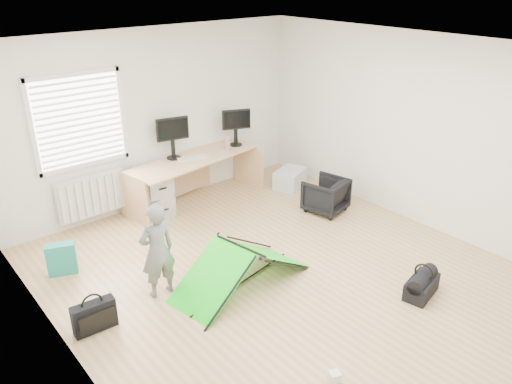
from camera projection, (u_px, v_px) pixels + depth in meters
ground at (277, 271)px, 6.21m from camera, size 5.50×5.50×0.00m
back_wall at (157, 119)px, 7.57m from camera, size 5.00×0.02×2.70m
window at (79, 121)px, 6.76m from camera, size 1.20×0.06×1.20m
radiator at (92, 195)px, 7.19m from camera, size 1.00×0.12×0.60m
desk at (195, 180)px, 7.92m from camera, size 2.27×1.01×0.75m
filing_cabinet at (153, 192)px, 7.53m from camera, size 0.58×0.69×0.71m
monitor_left at (173, 144)px, 7.63m from camera, size 0.51×0.22×0.48m
monitor_right at (236, 132)px, 8.21m from camera, size 0.47×0.28×0.45m
keyboard at (193, 158)px, 7.72m from camera, size 0.49×0.26×0.02m
thermos at (228, 143)px, 8.02m from camera, size 0.09×0.09×0.25m
office_chair at (326, 195)px, 7.64m from camera, size 0.68×0.69×0.53m
person at (157, 251)px, 5.57m from camera, size 0.43×0.29×1.14m
kite at (241, 265)px, 5.87m from camera, size 1.78×1.03×0.52m
storage_crate at (290, 178)px, 8.52m from camera, size 0.66×0.57×0.31m
tote_bag at (62, 259)px, 6.10m from camera, size 0.37×0.27×0.41m
laptop_bag at (94, 316)px, 5.16m from camera, size 0.46×0.17×0.34m
white_box at (335, 377)px, 4.56m from camera, size 0.12×0.12×0.10m
duffel_bag at (421, 287)px, 5.73m from camera, size 0.53×0.35×0.22m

